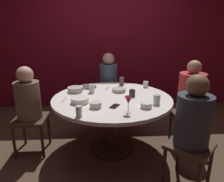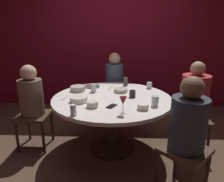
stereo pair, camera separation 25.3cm
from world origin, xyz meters
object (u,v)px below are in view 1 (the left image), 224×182
object	(u,v)px
cup_far_edge	(79,111)
seated_diner_left	(28,101)
bowl_salad_center	(146,105)
cup_by_right_diner	(92,89)
seated_diner_right	(191,95)
bowl_rice_portion	(119,90)
bowl_serving_large	(80,100)
bowl_small_white	(75,89)
dinner_plate	(88,87)
dining_table	(112,107)
cup_center_front	(157,99)
bowl_sauce_side	(96,105)
cup_near_candle	(122,81)
cell_phone	(115,106)
wine_glass	(128,101)
cup_by_left_diner	(146,84)
candle_holder	(132,93)
seated_diner_back	(109,79)
seated_diner_front_right	(193,120)

from	to	relation	value
cup_far_edge	seated_diner_left	bearing A→B (deg)	139.70
bowl_salad_center	cup_by_right_diner	distance (m)	0.85
seated_diner_right	bowl_rice_portion	xyz separation A→B (m)	(-0.91, 0.23, 0.02)
bowl_serving_large	bowl_small_white	bearing A→B (deg)	102.94
seated_diner_left	dinner_plate	xyz separation A→B (m)	(0.72, 0.46, 0.03)
dining_table	bowl_salad_center	distance (m)	0.54
bowl_serving_large	cup_center_front	distance (m)	0.88
dinner_plate	bowl_small_white	distance (m)	0.27
bowl_sauce_side	cup_near_candle	xyz separation A→B (m)	(0.38, 0.92, 0.03)
bowl_rice_portion	cell_phone	bearing A→B (deg)	-100.11
bowl_salad_center	seated_diner_left	bearing A→B (deg)	164.45
wine_glass	cup_by_left_diner	size ratio (longest dim) A/B	2.02
dining_table	wine_glass	bearing A→B (deg)	-75.38
candle_holder	bowl_serving_large	xyz separation A→B (m)	(-0.64, -0.19, -0.01)
bowl_salad_center	cup_center_front	bearing A→B (deg)	35.71
candle_holder	cup_by_right_diner	distance (m)	0.55
seated_diner_back	cup_by_right_diner	size ratio (longest dim) A/B	10.31
candle_holder	bowl_serving_large	size ratio (longest dim) A/B	0.52
bowl_small_white	cup_by_left_diner	bearing A→B (deg)	9.53
seated_diner_back	cell_phone	size ratio (longest dim) A/B	8.35
seated_diner_back	bowl_salad_center	distance (m)	1.43
bowl_rice_portion	cup_by_left_diner	size ratio (longest dim) A/B	2.14
cup_center_front	cup_by_left_diner	bearing A→B (deg)	87.39
bowl_serving_large	dining_table	bearing A→B (deg)	25.36
cup_center_front	bowl_small_white	bearing A→B (deg)	151.07
wine_glass	bowl_small_white	bearing A→B (deg)	128.86
seated_diner_front_right	cup_near_candle	world-z (taller)	seated_diner_front_right
candle_holder	cup_by_right_diner	bearing A→B (deg)	159.07
seated_diner_right	cup_by_right_diner	world-z (taller)	seated_diner_right
dining_table	seated_diner_left	size ratio (longest dim) A/B	1.33
cell_phone	cup_by_right_diner	bearing A→B (deg)	146.82
seated_diner_left	bowl_serving_large	world-z (taller)	seated_diner_left
dinner_plate	cup_far_edge	world-z (taller)	cup_far_edge
seated_diner_left	cup_by_right_diner	world-z (taller)	seated_diner_left
dining_table	cup_by_left_diner	world-z (taller)	cup_by_left_diner
seated_diner_front_right	dinner_plate	distance (m)	1.58
seated_diner_back	seated_diner_left	bearing A→B (deg)	-46.22
cup_far_edge	seated_diner_right	bearing A→B (deg)	22.75
wine_glass	bowl_salad_center	size ratio (longest dim) A/B	1.42
bowl_salad_center	bowl_sauce_side	world-z (taller)	bowl_sauce_side
dinner_plate	cell_phone	size ratio (longest dim) A/B	1.73
bowl_rice_portion	cup_center_front	distance (m)	0.64
seated_diner_front_right	wine_glass	world-z (taller)	seated_diner_front_right
cup_by_right_diner	cup_center_front	xyz separation A→B (m)	(0.75, -0.49, 0.00)
seated_diner_left	cup_by_left_diner	xyz separation A→B (m)	(1.56, 0.42, 0.07)
bowl_salad_center	cup_by_left_diner	xyz separation A→B (m)	(0.17, 0.81, 0.01)
seated_diner_back	wine_glass	xyz separation A→B (m)	(0.13, -1.51, 0.13)
bowl_rice_portion	cup_by_right_diner	xyz separation A→B (m)	(-0.37, -0.02, 0.03)
cell_phone	cup_near_candle	xyz separation A→B (m)	(0.17, 0.90, 0.05)
cup_near_candle	bowl_small_white	bearing A→B (deg)	-154.85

